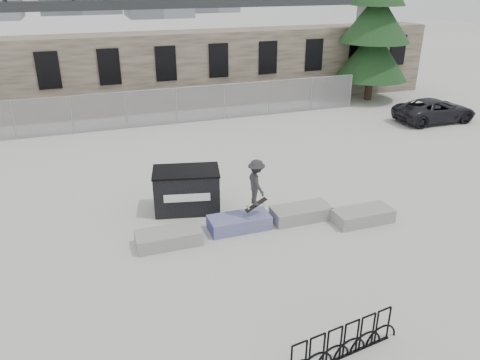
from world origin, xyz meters
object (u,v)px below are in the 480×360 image
Objects in this scene: planter_far_left at (169,237)px; bike_rack at (342,343)px; spruce_tree at (376,22)px; dumpster at (187,190)px; skateboarder at (256,183)px; planter_center_right at (301,212)px; suv at (435,110)px; planter_center_left at (239,222)px; planter_offset at (363,215)px.

bike_rack is at bearing -66.26° from planter_far_left.
spruce_tree is at bearing 40.36° from planter_far_left.
skateboarder is at bearing -34.60° from dumpster.
planter_center_right is at bearing -17.12° from dumpster.
skateboarder is (0.34, 6.01, 1.16)m from bike_rack.
dumpster is 0.22× the size of spruce_tree.
bike_rack is (2.58, -5.88, 0.19)m from planter_far_left.
suv reaches higher than planter_center_right.
planter_center_left is 0.64× the size of bike_rack.
planter_far_left is 0.43× the size of suv.
planter_offset is at bearing -15.46° from dumpster.
dumpster is at bearing 111.15° from suv.
bike_rack is (-1.97, -6.01, 0.19)m from planter_center_right.
dumpster is 1.46× the size of skateboarder.
planter_center_left is 0.79× the size of dumpster.
planter_far_left is at bearing -104.85° from dumpster.
planter_far_left is 6.47m from planter_offset.
planter_center_right is 2.06m from planter_offset.
planter_far_left is 21.70m from spruce_tree.
spruce_tree reaches higher than skateboarder.
planter_far_left is at bearing -178.35° from planter_center_right.
spruce_tree reaches higher than planter_center_right.
suv is (15.67, 5.98, -0.11)m from dumpster.
spruce_tree reaches higher than suv.
suv is at bearing 33.09° from planter_center_right.
bike_rack is 19.90m from suv.
planter_center_right is (4.56, 0.13, 0.00)m from planter_far_left.
planter_far_left is 3.22m from skateboarder.
bike_rack is 0.67× the size of suv.
dumpster is (-1.28, 1.91, 0.51)m from planter_center_left.
planter_center_left is 2.19m from planter_center_right.
planter_center_left is at bearing 4.85° from planter_far_left.
skateboarder reaches higher than suv.
planter_offset is (4.06, -0.94, 0.00)m from planter_center_left.
planter_offset is at bearing -24.80° from planter_center_right.
planter_center_left is 4.17m from planter_offset.
planter_far_left is 2.43m from dumpster.
planter_center_right is at bearing 1.65° from planter_far_left.
skateboarder reaches higher than planter_far_left.
skateboarder is (0.55, -0.06, 1.35)m from planter_center_left.
planter_offset is at bearing -123.90° from spruce_tree.
dumpster is 16.77m from suv.
bike_rack reaches higher than planter_center_left.
planter_center_left and planter_offset have the same top height.
planter_center_left is at bearing -43.62° from dumpster.
planter_center_left is at bearing 118.98° from suv.
planter_far_left is 6.42m from bike_rack.
dumpster reaches higher than suv.
skateboarder is (1.83, -1.97, 0.84)m from dumpster.
dumpster is (1.09, 2.11, 0.51)m from planter_far_left.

